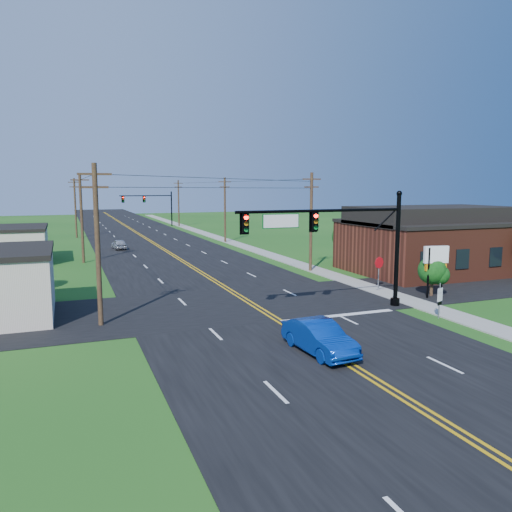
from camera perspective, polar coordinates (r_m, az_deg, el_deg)
name	(u,v)px	position (r m, az deg, el deg)	size (l,w,h in m)	color
ground	(341,362)	(22.91, 9.65, -11.89)	(260.00, 260.00, 0.00)	#1B4C15
road_main	(153,243)	(69.80, -11.73, 1.42)	(16.00, 220.00, 0.04)	black
road_cross	(248,303)	(33.34, -0.95, -5.43)	(70.00, 10.00, 0.04)	black
sidewalk	(250,248)	(62.82, -0.73, 0.90)	(2.00, 160.00, 0.08)	gray
signal_mast_main	(337,236)	(30.81, 9.23, 2.28)	(11.30, 0.60, 7.48)	black
signal_mast_far	(149,203)	(99.75, -12.11, 5.92)	(10.98, 0.60, 7.48)	black
brick_building	(431,246)	(48.25, 19.32, 1.09)	(14.20, 11.20, 4.70)	#5F291B
utility_pole_left_a	(97,242)	(28.68, -17.66, 1.54)	(1.80, 0.28, 9.00)	#382219
utility_pole_left_b	(82,217)	(53.58, -19.31, 4.27)	(1.80, 0.28, 9.00)	#382219
utility_pole_left_c	(75,207)	(80.55, -19.95, 5.31)	(1.80, 0.28, 9.00)	#382219
utility_pole_right_a	(311,220)	(45.66, 6.31, 4.10)	(1.80, 0.28, 9.00)	#382219
utility_pole_right_b	(225,209)	(69.76, -3.57, 5.44)	(1.80, 0.28, 9.00)	#382219
utility_pole_right_c	(179,202)	(98.76, -8.84, 6.09)	(1.80, 0.28, 9.00)	#382219
tree_right_back	(347,237)	(52.35, 10.31, 2.17)	(3.00, 3.00, 4.10)	#382219
shrub_corner	(432,270)	(37.41, 19.50, -1.57)	(2.00, 2.00, 2.86)	#382219
tree_left	(26,262)	(40.96, -24.84, -0.62)	(2.40, 2.40, 3.37)	#382219
blue_car	(319,338)	(23.66, 7.23, -9.27)	(1.60, 4.58, 1.51)	#072F98
distant_car	(119,244)	(64.18, -15.37, 1.28)	(1.46, 3.63, 1.24)	#B2B3B8
route_sign	(440,298)	(31.31, 20.26, -4.53)	(0.51, 0.21, 2.12)	slate
stop_sign	(379,266)	(38.63, 13.88, -1.12)	(0.88, 0.24, 2.51)	slate
pylon_sign	(436,260)	(36.80, 19.87, -0.45)	(1.79, 0.57, 3.66)	black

